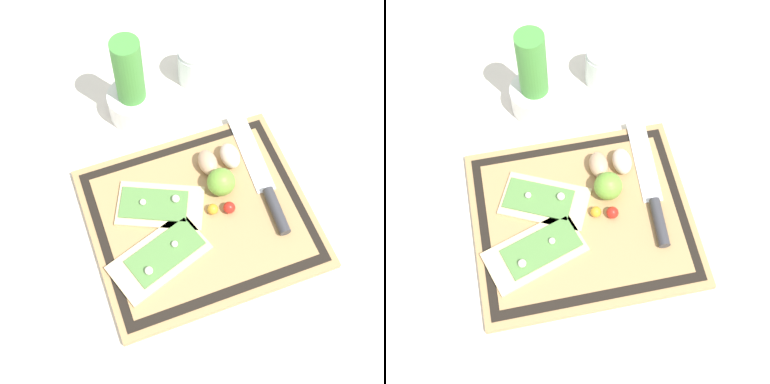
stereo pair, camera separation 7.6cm
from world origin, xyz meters
The scene contains 12 objects.
ground_plane centered at (0.00, 0.00, 0.00)m, with size 6.00×6.00×0.00m, color silver.
cutting_board centered at (0.00, 0.00, 0.01)m, with size 0.43×0.38×0.02m.
pizza_slice_near centered at (-0.10, -0.06, 0.02)m, with size 0.21×0.15×0.02m.
pizza_slice_far centered at (-0.07, 0.05, 0.02)m, with size 0.20×0.16×0.02m.
knife centered at (0.15, 0.00, 0.03)m, with size 0.05×0.30×0.02m.
egg_brown centered at (0.05, 0.10, 0.04)m, with size 0.04×0.06×0.04m, color tan.
egg_pink centered at (0.10, 0.10, 0.04)m, with size 0.04×0.06×0.04m, color beige.
lime centered at (0.06, 0.04, 0.05)m, with size 0.06×0.06×0.06m, color #70A838.
cherry_tomato_red centered at (0.06, -0.01, 0.03)m, with size 0.02×0.02×0.02m, color red.
cherry_tomato_yellow centered at (0.03, 0.00, 0.03)m, with size 0.02×0.02×0.02m, color gold.
herb_pot centered at (-0.04, 0.30, 0.08)m, with size 0.11×0.11×0.22m.
sauce_jar centered at (0.12, 0.35, 0.04)m, with size 0.08×0.08×0.09m.
Camera 2 is at (-0.10, -0.44, 0.98)m, focal length 50.00 mm.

